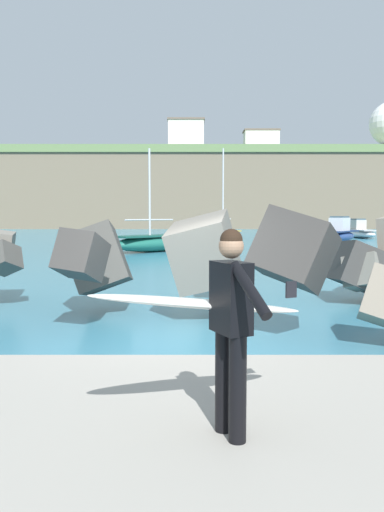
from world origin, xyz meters
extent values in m
plane|color=teal|center=(0.00, 0.00, 0.00)|extent=(400.00, 400.00, 0.00)
cube|color=#9E998E|center=(0.00, -4.00, 0.12)|extent=(48.00, 4.40, 0.24)
cube|color=#4C4944|center=(-3.95, 3.02, 1.14)|extent=(0.89, 0.94, 0.92)
cube|color=#3D3A38|center=(2.13, 0.17, 1.52)|extent=(1.76, 1.55, 1.60)
cube|color=slate|center=(0.63, 1.64, 1.40)|extent=(1.65, 1.76, 1.73)
cube|color=#3D3A38|center=(-1.64, 0.64, 1.40)|extent=(0.99, 1.14, 1.05)
cube|color=#3D3A38|center=(0.96, 3.99, 1.03)|extent=(0.81, 0.72, 0.68)
cube|color=#4C4944|center=(-1.67, 2.48, 1.17)|extent=(1.52, 1.67, 1.77)
cube|color=slate|center=(4.49, 3.43, 0.78)|extent=(1.11, 1.29, 1.07)
cube|color=#3D3A38|center=(4.50, 3.68, 0.85)|extent=(1.45, 1.21, 1.43)
cylinder|color=black|center=(0.75, -4.44, 0.69)|extent=(0.15, 0.15, 0.90)
cylinder|color=black|center=(0.65, -4.22, 0.69)|extent=(0.15, 0.15, 0.90)
cube|color=black|center=(0.70, -4.33, 1.44)|extent=(0.36, 0.44, 0.60)
sphere|color=#A87A5B|center=(0.70, -4.33, 1.87)|extent=(0.21, 0.21, 0.21)
sphere|color=black|center=(0.70, -4.33, 1.92)|extent=(0.19, 0.19, 0.19)
cylinder|color=black|center=(0.82, -4.70, 1.56)|extent=(0.31, 0.51, 0.41)
cylinder|color=black|center=(0.60, -4.10, 1.40)|extent=(0.09, 0.09, 0.56)
ellipsoid|color=white|center=(0.48, -4.08, 1.34)|extent=(2.04, 1.22, 0.37)
cube|color=black|center=(1.34, -3.68, 1.41)|extent=(0.12, 0.07, 0.16)
ellipsoid|color=#1E6656|center=(-1.75, 21.18, 0.49)|extent=(5.39, 5.36, 0.97)
cube|color=#164C41|center=(-1.75, 21.18, 0.93)|extent=(4.96, 4.93, 0.10)
cylinder|color=silver|center=(-2.07, 20.87, 3.46)|extent=(0.12, 0.12, 4.99)
cylinder|color=silver|center=(-2.07, 20.87, 1.87)|extent=(2.61, 2.58, 0.08)
ellipsoid|color=white|center=(16.27, 39.55, 0.40)|extent=(2.04, 6.40, 0.79)
cube|color=#ACACAC|center=(16.27, 39.55, 0.75)|extent=(1.88, 5.89, 0.10)
cube|color=#B7B2A8|center=(16.24, 40.02, 1.25)|extent=(1.10, 1.95, 0.91)
cube|color=#334C5B|center=(16.24, 40.02, 1.76)|extent=(0.99, 1.76, 0.12)
ellipsoid|color=navy|center=(11.81, 31.27, 0.45)|extent=(5.09, 6.19, 0.91)
cube|color=navy|center=(11.81, 31.27, 0.87)|extent=(4.68, 5.70, 0.10)
cube|color=silver|center=(12.07, 31.65, 1.43)|extent=(1.99, 2.18, 1.03)
cube|color=#334C5B|center=(12.07, 31.65, 2.00)|extent=(1.79, 1.96, 0.12)
ellipsoid|color=#EAC64C|center=(2.73, 32.33, 0.48)|extent=(3.29, 4.46, 0.95)
cube|color=#AF9539|center=(2.73, 32.33, 0.91)|extent=(3.02, 4.11, 0.10)
cylinder|color=silver|center=(2.85, 32.05, 4.19)|extent=(0.12, 0.12, 6.47)
cylinder|color=silver|center=(2.85, 32.05, 1.85)|extent=(1.09, 2.28, 0.08)
sphere|color=silver|center=(2.20, 36.04, 0.22)|extent=(0.44, 0.44, 0.44)
cube|color=#756651|center=(5.17, 87.00, 5.90)|extent=(88.87, 33.94, 11.79)
cube|color=#667F4C|center=(5.17, 87.00, 12.39)|extent=(90.64, 34.62, 1.20)
cube|color=silver|center=(-0.65, 82.42, 15.70)|extent=(6.09, 7.03, 5.42)
cube|color=#66564C|center=(-0.65, 82.42, 18.57)|extent=(6.39, 7.39, 0.30)
cube|color=silver|center=(14.40, 95.70, 16.00)|extent=(6.82, 4.55, 6.03)
cube|color=#66564C|center=(14.40, 95.70, 19.17)|extent=(7.16, 4.78, 0.30)
camera|label=1|loc=(0.38, -8.53, 2.12)|focal=35.56mm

